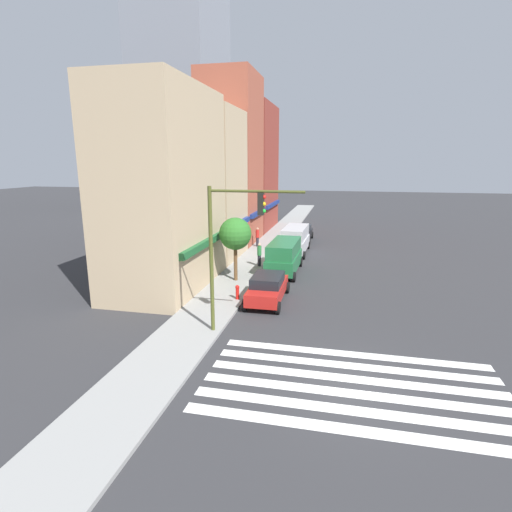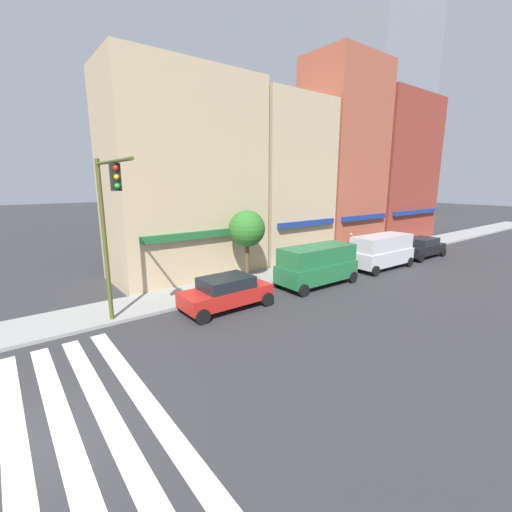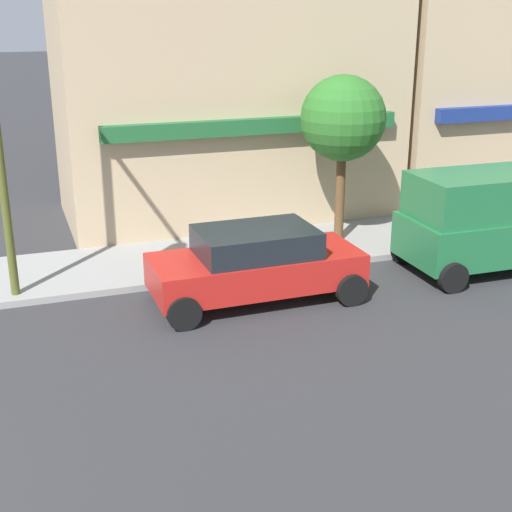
{
  "view_description": "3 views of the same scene",
  "coord_description": "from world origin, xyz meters",
  "px_view_note": "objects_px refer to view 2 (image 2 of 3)",
  "views": [
    {
      "loc": [
        -13.38,
        0.62,
        7.9
      ],
      "look_at": [
        10.93,
        6.0,
        2.0
      ],
      "focal_mm": 28.0,
      "sensor_mm": 36.0,
      "label": 1
    },
    {
      "loc": [
        -0.2,
        -8.45,
        6.01
      ],
      "look_at": [
        10.93,
        6.0,
        2.0
      ],
      "focal_mm": 24.0,
      "sensor_mm": 36.0,
      "label": 2
    },
    {
      "loc": [
        3.47,
        -8.5,
        5.9
      ],
      "look_at": [
        8.14,
        4.7,
        1.0
      ],
      "focal_mm": 50.0,
      "sensor_mm": 36.0,
      "label": 3
    }
  ],
  "objects_px": {
    "van_silver": "(381,250)",
    "pedestrian_green_top": "(303,259)",
    "fire_hydrant": "(202,289)",
    "traffic_signal": "(108,218)",
    "van_green": "(317,264)",
    "sedan_red": "(226,292)",
    "pedestrian_red_jacket": "(351,243)",
    "sedan_black": "(422,247)",
    "street_tree": "(247,229)"
  },
  "relations": [
    {
      "from": "van_silver",
      "to": "pedestrian_green_top",
      "type": "height_order",
      "value": "van_silver"
    },
    {
      "from": "fire_hydrant",
      "to": "traffic_signal",
      "type": "bearing_deg",
      "value": -168.52
    },
    {
      "from": "van_green",
      "to": "fire_hydrant",
      "type": "distance_m",
      "value": 6.91
    },
    {
      "from": "sedan_red",
      "to": "van_silver",
      "type": "height_order",
      "value": "van_silver"
    },
    {
      "from": "sedan_red",
      "to": "pedestrian_red_jacket",
      "type": "height_order",
      "value": "pedestrian_red_jacket"
    },
    {
      "from": "sedan_red",
      "to": "sedan_black",
      "type": "height_order",
      "value": "same"
    },
    {
      "from": "sedan_black",
      "to": "pedestrian_green_top",
      "type": "bearing_deg",
      "value": 170.11
    },
    {
      "from": "sedan_black",
      "to": "fire_hydrant",
      "type": "relative_size",
      "value": 5.24
    },
    {
      "from": "sedan_red",
      "to": "fire_hydrant",
      "type": "distance_m",
      "value": 1.76
    },
    {
      "from": "van_green",
      "to": "sedan_black",
      "type": "distance_m",
      "value": 12.23
    },
    {
      "from": "street_tree",
      "to": "sedan_black",
      "type": "bearing_deg",
      "value": -10.42
    },
    {
      "from": "traffic_signal",
      "to": "fire_hydrant",
      "type": "height_order",
      "value": "traffic_signal"
    },
    {
      "from": "sedan_red",
      "to": "street_tree",
      "type": "xyz_separation_m",
      "value": [
        3.28,
        2.8,
        2.44
      ]
    },
    {
      "from": "van_silver",
      "to": "street_tree",
      "type": "xyz_separation_m",
      "value": [
        -9.55,
        2.8,
        1.99
      ]
    },
    {
      "from": "traffic_signal",
      "to": "sedan_black",
      "type": "relative_size",
      "value": 1.56
    },
    {
      "from": "sedan_black",
      "to": "fire_hydrant",
      "type": "bearing_deg",
      "value": 175.13
    },
    {
      "from": "van_green",
      "to": "street_tree",
      "type": "relative_size",
      "value": 1.19
    },
    {
      "from": "traffic_signal",
      "to": "sedan_black",
      "type": "distance_m",
      "value": 23.64
    },
    {
      "from": "van_green",
      "to": "van_silver",
      "type": "distance_m",
      "value": 6.54
    },
    {
      "from": "van_green",
      "to": "fire_hydrant",
      "type": "xyz_separation_m",
      "value": [
        -6.66,
        1.7,
        -0.67
      ]
    },
    {
      "from": "fire_hydrant",
      "to": "van_green",
      "type": "bearing_deg",
      "value": -14.31
    },
    {
      "from": "sedan_black",
      "to": "van_green",
      "type": "bearing_deg",
      "value": -179.73
    },
    {
      "from": "traffic_signal",
      "to": "van_silver",
      "type": "bearing_deg",
      "value": -2.6
    },
    {
      "from": "sedan_black",
      "to": "street_tree",
      "type": "height_order",
      "value": "street_tree"
    },
    {
      "from": "van_silver",
      "to": "pedestrian_red_jacket",
      "type": "bearing_deg",
      "value": 69.39
    },
    {
      "from": "van_green",
      "to": "pedestrian_green_top",
      "type": "relative_size",
      "value": 2.84
    },
    {
      "from": "pedestrian_green_top",
      "to": "pedestrian_red_jacket",
      "type": "relative_size",
      "value": 1.0
    },
    {
      "from": "traffic_signal",
      "to": "sedan_black",
      "type": "xyz_separation_m",
      "value": [
        23.32,
        -0.8,
        -3.77
      ]
    },
    {
      "from": "van_green",
      "to": "pedestrian_green_top",
      "type": "xyz_separation_m",
      "value": [
        0.93,
        2.03,
        -0.21
      ]
    },
    {
      "from": "van_green",
      "to": "van_silver",
      "type": "height_order",
      "value": "same"
    },
    {
      "from": "pedestrian_red_jacket",
      "to": "street_tree",
      "type": "relative_size",
      "value": 0.42
    },
    {
      "from": "van_silver",
      "to": "street_tree",
      "type": "height_order",
      "value": "street_tree"
    },
    {
      "from": "traffic_signal",
      "to": "street_tree",
      "type": "xyz_separation_m",
      "value": [
        8.09,
        2.0,
        -1.33
      ]
    },
    {
      "from": "street_tree",
      "to": "van_green",
      "type": "bearing_deg",
      "value": -42.95
    },
    {
      "from": "fire_hydrant",
      "to": "pedestrian_red_jacket",
      "type": "bearing_deg",
      "value": 7.8
    },
    {
      "from": "pedestrian_green_top",
      "to": "van_silver",
      "type": "bearing_deg",
      "value": -43.25
    },
    {
      "from": "van_green",
      "to": "pedestrian_green_top",
      "type": "bearing_deg",
      "value": 66.05
    },
    {
      "from": "sedan_black",
      "to": "pedestrian_green_top",
      "type": "height_order",
      "value": "pedestrian_green_top"
    },
    {
      "from": "pedestrian_green_top",
      "to": "van_green",
      "type": "bearing_deg",
      "value": -138.09
    },
    {
      "from": "sedan_black",
      "to": "pedestrian_red_jacket",
      "type": "distance_m",
      "value": 5.6
    },
    {
      "from": "van_green",
      "to": "traffic_signal",
      "type": "bearing_deg",
      "value": 176.63
    },
    {
      "from": "pedestrian_green_top",
      "to": "traffic_signal",
      "type": "bearing_deg",
      "value": 162.43
    },
    {
      "from": "van_silver",
      "to": "van_green",
      "type": "bearing_deg",
      "value": -178.61
    },
    {
      "from": "sedan_red",
      "to": "fire_hydrant",
      "type": "relative_size",
      "value": 5.25
    },
    {
      "from": "pedestrian_red_jacket",
      "to": "fire_hydrant",
      "type": "relative_size",
      "value": 2.1
    },
    {
      "from": "van_silver",
      "to": "pedestrian_green_top",
      "type": "bearing_deg",
      "value": 161.52
    },
    {
      "from": "sedan_black",
      "to": "traffic_signal",
      "type": "bearing_deg",
      "value": 178.31
    },
    {
      "from": "street_tree",
      "to": "pedestrian_red_jacket",
      "type": "bearing_deg",
      "value": 4.74
    },
    {
      "from": "street_tree",
      "to": "traffic_signal",
      "type": "bearing_deg",
      "value": -166.11
    },
    {
      "from": "sedan_black",
      "to": "sedan_red",
      "type": "bearing_deg",
      "value": -179.73
    }
  ]
}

